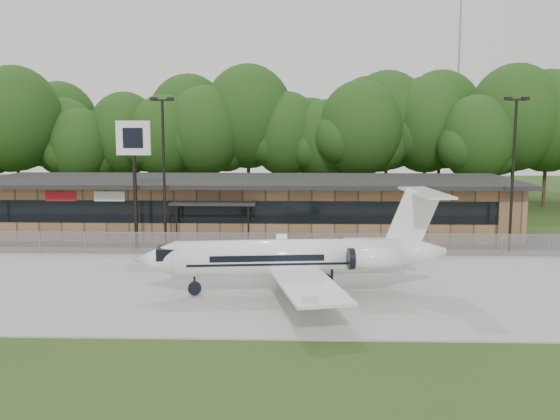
{
  "coord_description": "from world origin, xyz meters",
  "views": [
    {
      "loc": [
        4.03,
        -24.66,
        8.49
      ],
      "look_at": [
        2.88,
        12.0,
        3.43
      ],
      "focal_mm": 40.0,
      "sensor_mm": 36.0,
      "label": 1
    }
  ],
  "objects": [
    {
      "name": "ground",
      "position": [
        0.0,
        0.0,
        0.0
      ],
      "size": [
        160.0,
        160.0,
        0.0
      ],
      "primitive_type": "plane",
      "color": "#2B4317",
      "rests_on": "ground"
    },
    {
      "name": "apron",
      "position": [
        0.0,
        8.0,
        0.04
      ],
      "size": [
        64.0,
        18.0,
        0.08
      ],
      "primitive_type": "cube",
      "color": "#9E9B93",
      "rests_on": "ground"
    },
    {
      "name": "parking_lot",
      "position": [
        0.0,
        19.5,
        0.03
      ],
      "size": [
        50.0,
        9.0,
        0.06
      ],
      "primitive_type": "cube",
      "color": "#383835",
      "rests_on": "ground"
    },
    {
      "name": "terminal",
      "position": [
        -0.0,
        23.94,
        2.18
      ],
      "size": [
        41.0,
        11.65,
        4.3
      ],
      "color": "#8F6A47",
      "rests_on": "ground"
    },
    {
      "name": "fence",
      "position": [
        0.0,
        15.0,
        0.78
      ],
      "size": [
        46.0,
        0.04,
        1.52
      ],
      "color": "gray",
      "rests_on": "ground"
    },
    {
      "name": "treeline",
      "position": [
        0.0,
        42.0,
        7.5
      ],
      "size": [
        72.0,
        12.0,
        15.0
      ],
      "primitive_type": null,
      "color": "#1E3410",
      "rests_on": "ground"
    },
    {
      "name": "radio_mast",
      "position": [
        22.0,
        48.0,
        12.5
      ],
      "size": [
        0.2,
        0.2,
        25.0
      ],
      "primitive_type": "cylinder",
      "color": "gray",
      "rests_on": "ground"
    },
    {
      "name": "light_pole_mid",
      "position": [
        -5.0,
        16.5,
        5.98
      ],
      "size": [
        1.55,
        0.3,
        10.23
      ],
      "color": "black",
      "rests_on": "ground"
    },
    {
      "name": "light_pole_right",
      "position": [
        18.0,
        16.5,
        5.98
      ],
      "size": [
        1.55,
        0.3,
        10.23
      ],
      "color": "black",
      "rests_on": "ground"
    },
    {
      "name": "business_jet",
      "position": [
        4.06,
        5.66,
        1.9
      ],
      "size": [
        15.8,
        14.11,
        5.31
      ],
      "rotation": [
        0.0,
        0.0,
        0.11
      ],
      "color": "white",
      "rests_on": "ground"
    },
    {
      "name": "pole_sign",
      "position": [
        -7.06,
        16.79,
        6.67
      ],
      "size": [
        2.29,
        0.31,
        8.72
      ],
      "rotation": [
        0.0,
        0.0,
        0.02
      ],
      "color": "black",
      "rests_on": "ground"
    }
  ]
}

